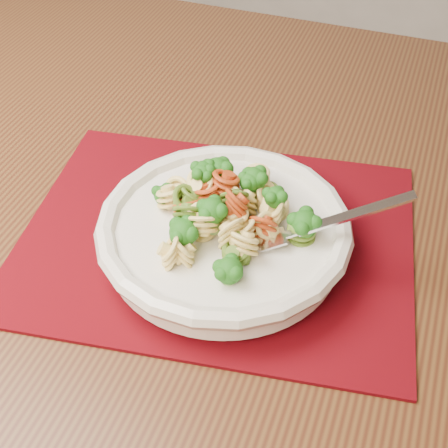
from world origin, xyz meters
The scene contains 5 objects.
dining_table centered at (0.09, 0.71, 0.66)m, with size 1.65×1.22×0.76m.
placemat centered at (0.17, 0.67, 0.76)m, with size 0.40×0.31×0.00m, color #500306.
pasta_bowl centered at (0.19, 0.66, 0.79)m, with size 0.25×0.25×0.05m.
pasta_broccoli_heap centered at (0.19, 0.66, 0.81)m, with size 0.21×0.21×0.06m, color #EECD75, non-canonical shape.
fork centered at (0.24, 0.66, 0.80)m, with size 0.19×0.02×0.01m, color silver, non-canonical shape.
Camera 1 is at (0.41, 0.28, 1.21)m, focal length 50.00 mm.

